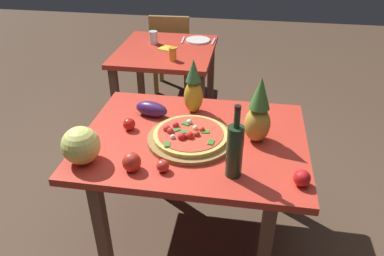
# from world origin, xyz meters

# --- Properties ---
(ground_plane) EXTENTS (10.00, 10.00, 0.00)m
(ground_plane) POSITION_xyz_m (0.00, 0.00, 0.00)
(ground_plane) COLOR #4C3828
(display_table) EXTENTS (1.21, 0.93, 0.72)m
(display_table) POSITION_xyz_m (0.00, 0.00, 0.64)
(display_table) COLOR brown
(display_table) RESTS_ON ground_plane
(background_table) EXTENTS (0.82, 0.89, 0.72)m
(background_table) POSITION_xyz_m (-0.46, 1.34, 0.61)
(background_table) COLOR brown
(background_table) RESTS_ON ground_plane
(dining_chair) EXTENTS (0.42, 0.42, 0.85)m
(dining_chair) POSITION_xyz_m (-0.55, 2.01, 0.48)
(dining_chair) COLOR olive
(dining_chair) RESTS_ON ground_plane
(pizza_board) EXTENTS (0.46, 0.46, 0.02)m
(pizza_board) POSITION_xyz_m (-0.01, -0.04, 0.74)
(pizza_board) COLOR olive
(pizza_board) RESTS_ON display_table
(pizza) EXTENTS (0.40, 0.40, 0.06)m
(pizza) POSITION_xyz_m (-0.01, -0.04, 0.76)
(pizza) COLOR #E1B657
(pizza) RESTS_ON pizza_board
(wine_bottle) EXTENTS (0.08, 0.08, 0.37)m
(wine_bottle) POSITION_xyz_m (0.23, -0.29, 0.86)
(wine_bottle) COLOR #1D341E
(wine_bottle) RESTS_ON display_table
(pineapple_left) EXTENTS (0.11, 0.11, 0.33)m
(pineapple_left) POSITION_xyz_m (-0.05, 0.28, 0.87)
(pineapple_left) COLOR gold
(pineapple_left) RESTS_ON display_table
(pineapple_right) EXTENTS (0.14, 0.14, 0.37)m
(pineapple_right) POSITION_xyz_m (0.33, 0.02, 0.89)
(pineapple_right) COLOR gold
(pineapple_right) RESTS_ON display_table
(melon) EXTENTS (0.19, 0.19, 0.19)m
(melon) POSITION_xyz_m (-0.50, -0.30, 0.82)
(melon) COLOR #DCE16B
(melon) RESTS_ON display_table
(bell_pepper) EXTENTS (0.09, 0.09, 0.10)m
(bell_pepper) POSITION_xyz_m (-0.24, -0.33, 0.77)
(bell_pepper) COLOR red
(bell_pepper) RESTS_ON display_table
(eggplant) EXTENTS (0.21, 0.13, 0.09)m
(eggplant) POSITION_xyz_m (-0.28, 0.19, 0.77)
(eggplant) COLOR #3C1D54
(eggplant) RESTS_ON display_table
(tomato_near_board) EXTENTS (0.06, 0.06, 0.06)m
(tomato_near_board) POSITION_xyz_m (-0.10, -0.32, 0.75)
(tomato_near_board) COLOR red
(tomato_near_board) RESTS_ON display_table
(tomato_beside_pepper) EXTENTS (0.07, 0.07, 0.07)m
(tomato_beside_pepper) POSITION_xyz_m (-0.37, 0.02, 0.76)
(tomato_beside_pepper) COLOR red
(tomato_beside_pepper) RESTS_ON display_table
(tomato_at_corner) EXTENTS (0.07, 0.07, 0.07)m
(tomato_at_corner) POSITION_xyz_m (0.35, 0.21, 0.76)
(tomato_at_corner) COLOR red
(tomato_at_corner) RESTS_ON display_table
(tomato_by_bottle) EXTENTS (0.08, 0.08, 0.08)m
(tomato_by_bottle) POSITION_xyz_m (0.54, -0.32, 0.76)
(tomato_by_bottle) COLOR red
(tomato_by_bottle) RESTS_ON display_table
(drinking_glass_juice) EXTENTS (0.06, 0.06, 0.11)m
(drinking_glass_juice) POSITION_xyz_m (-0.34, 1.09, 0.78)
(drinking_glass_juice) COLOR gold
(drinking_glass_juice) RESTS_ON background_table
(drinking_glass_water) EXTENTS (0.07, 0.07, 0.11)m
(drinking_glass_water) POSITION_xyz_m (-0.59, 1.46, 0.78)
(drinking_glass_water) COLOR silver
(drinking_glass_water) RESTS_ON background_table
(dinner_plate) EXTENTS (0.22, 0.22, 0.02)m
(dinner_plate) POSITION_xyz_m (-0.21, 1.59, 0.73)
(dinner_plate) COLOR white
(dinner_plate) RESTS_ON background_table
(fork_utensil) EXTENTS (0.02, 0.18, 0.01)m
(fork_utensil) POSITION_xyz_m (-0.35, 1.59, 0.73)
(fork_utensil) COLOR silver
(fork_utensil) RESTS_ON background_table
(knife_utensil) EXTENTS (0.03, 0.18, 0.01)m
(knife_utensil) POSITION_xyz_m (-0.07, 1.59, 0.73)
(knife_utensil) COLOR silver
(knife_utensil) RESTS_ON background_table
(napkin_folded) EXTENTS (0.17, 0.16, 0.01)m
(napkin_folded) POSITION_xyz_m (-0.44, 1.35, 0.73)
(napkin_folded) COLOR yellow
(napkin_folded) RESTS_ON background_table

